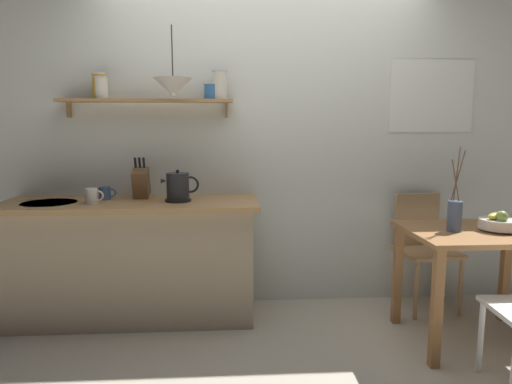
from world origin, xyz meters
TOP-DOWN VIEW (x-y plane):
  - ground_plane at (0.00, 0.00)m, footprint 14.00×14.00m
  - back_wall at (0.20, 0.65)m, footprint 6.80×0.11m
  - kitchen_counter at (-1.00, 0.32)m, footprint 1.83×0.63m
  - wall_shelf at (-0.84, 0.49)m, footprint 1.28×0.20m
  - dining_table at (1.31, -0.19)m, footprint 0.90×0.72m
  - dining_chair_far at (1.22, 0.41)m, footprint 0.47×0.44m
  - fruit_bowl at (1.43, -0.22)m, footprint 0.25×0.25m
  - twig_vase at (1.13, -0.21)m, footprint 0.10×0.09m
  - electric_kettle at (-0.65, 0.27)m, footprint 0.27×0.18m
  - knife_block at (-0.94, 0.42)m, footprint 0.11×0.19m
  - coffee_mug_by_sink at (-1.24, 0.20)m, footprint 0.12×0.08m
  - coffee_mug_spare at (-1.20, 0.39)m, footprint 0.12×0.08m
  - pendant_lamp at (-0.67, 0.28)m, footprint 0.27×0.27m

SIDE VIEW (x-z plane):
  - ground_plane at x=0.00m, z-range 0.00..0.00m
  - kitchen_counter at x=-1.00m, z-range 0.01..0.89m
  - dining_chair_far at x=1.22m, z-range 0.06..0.95m
  - dining_table at x=1.31m, z-range 0.25..1.00m
  - fruit_bowl at x=1.43m, z-range 0.73..0.87m
  - twig_vase at x=1.13m, z-range 0.59..1.13m
  - coffee_mug_spare at x=-1.20m, z-range 0.88..0.98m
  - coffee_mug_by_sink at x=-1.24m, z-range 0.88..0.99m
  - electric_kettle at x=-0.65m, z-range 0.87..1.10m
  - knife_block at x=-0.94m, z-range 0.85..1.16m
  - back_wall at x=0.20m, z-range 0.00..2.70m
  - wall_shelf at x=-0.84m, z-range 1.49..1.83m
  - pendant_lamp at x=-0.67m, z-range 1.44..1.92m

